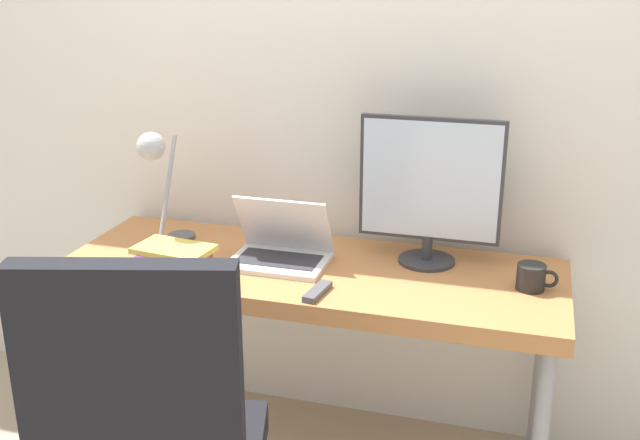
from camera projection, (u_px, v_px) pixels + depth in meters
wall_back at (340, 95)px, 2.73m from camera, size 8.00×0.05×2.60m
desk at (311, 284)px, 2.59m from camera, size 1.71×0.62×0.77m
laptop at (281, 249)px, 2.58m from camera, size 0.33×0.25×0.23m
monitor at (430, 187)px, 2.51m from camera, size 0.48×0.20×0.51m
desk_lamp at (157, 165)px, 2.59m from camera, size 0.10×0.28×0.44m
book_stack at (175, 258)px, 2.49m from camera, size 0.27×0.21×0.10m
tv_remote at (318, 292)px, 2.34m from camera, size 0.06×0.15×0.02m
mug at (532, 277)px, 2.37m from camera, size 0.13×0.09×0.08m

